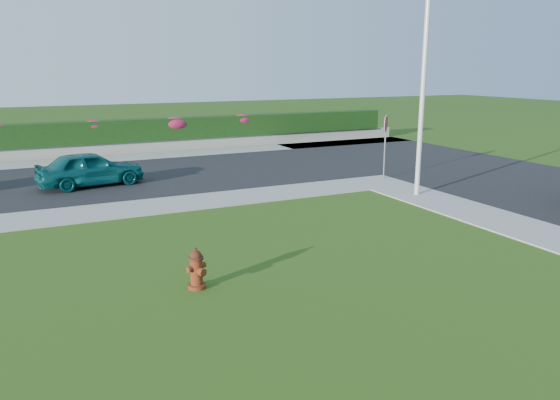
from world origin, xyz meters
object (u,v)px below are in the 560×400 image
sedan_teal (90,169)px  stop_sign (386,132)px  utility_pole (422,97)px  fire_hydrant (197,269)px

sedan_teal → stop_sign: (10.50, -3.55, 1.19)m
sedan_teal → utility_pole: 12.01m
sedan_teal → utility_pole: bearing=-131.5°
fire_hydrant → utility_pole: bearing=4.3°
fire_hydrant → stop_sign: size_ratio=0.33×
fire_hydrant → utility_pole: (9.23, 4.54, 2.94)m
fire_hydrant → sedan_teal: bearing=71.4°
utility_pole → sedan_teal: bearing=147.4°
sedan_teal → stop_sign: 11.15m
fire_hydrant → stop_sign: bearing=14.5°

